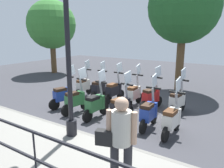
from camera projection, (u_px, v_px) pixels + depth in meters
The scene contains 19 objects.
ground_plane at pixel (121, 112), 7.53m from camera, with size 28.00×28.00×0.00m, color #38383D.
promenade_walkway at pixel (50, 151), 4.93m from camera, with size 2.20×20.00×0.15m.
fence_railing at pixel (2, 135), 3.88m from camera, with size 0.04×16.03×1.07m.
lamp_post_near at pixel (69, 64), 5.13m from camera, with size 0.26×0.90×4.11m.
pedestrian_with_bag at pixel (120, 137), 3.43m from camera, with size 0.44×0.62×1.59m.
tree_large at pixel (51, 25), 14.25m from camera, with size 3.16×3.16×4.78m.
tree_distant at pixel (184, 8), 9.69m from camera, with size 3.21×3.21×5.38m.
scooter_near_0 at pixel (172, 119), 5.71m from camera, with size 1.23×0.44×1.54m.
scooter_near_1 at pixel (149, 112), 6.19m from camera, with size 1.23×0.44×1.54m.
scooter_near_2 at pixel (121, 107), 6.65m from camera, with size 1.23×0.44×1.54m.
scooter_near_3 at pixel (96, 104), 6.91m from camera, with size 1.23×0.44×1.54m.
scooter_near_4 at pixel (76, 99), 7.36m from camera, with size 1.23×0.45×1.54m.
scooter_near_5 at pixel (64, 95), 7.90m from camera, with size 1.21×0.52×1.54m.
scooter_far_0 at pixel (178, 100), 7.26m from camera, with size 1.23×0.44×1.54m.
scooter_far_1 at pixel (151, 96), 7.71m from camera, with size 1.21×0.51×1.54m.
scooter_far_2 at pixel (134, 93), 8.12m from camera, with size 1.23×0.44×1.54m.
scooter_far_3 at pixel (114, 90), 8.57m from camera, with size 1.23×0.44×1.54m.
scooter_far_4 at pixel (99, 87), 8.95m from camera, with size 1.23×0.44×1.54m.
scooter_far_5 at pixel (84, 85), 9.30m from camera, with size 1.23×0.44×1.54m.
Camera 1 is at (-6.14, -3.58, 2.69)m, focal length 35.00 mm.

